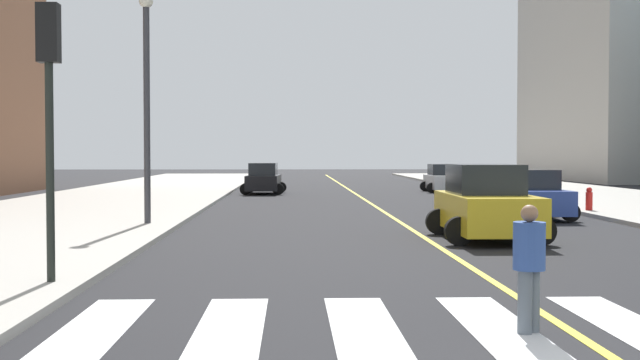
# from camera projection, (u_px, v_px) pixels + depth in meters

# --- Properties ---
(sidewalk_kerb_west) EXTENTS (10.00, 120.00, 0.15)m
(sidewalk_kerb_west) POSITION_uv_depth(u_px,v_px,m) (34.00, 222.00, 26.60)
(sidewalk_kerb_west) COLOR #B2ADA3
(sidewalk_kerb_west) RESTS_ON ground
(crosswalk_paint) EXTENTS (13.50, 4.00, 0.01)m
(crosswalk_paint) POSITION_uv_depth(u_px,v_px,m) (559.00, 323.00, 11.04)
(crosswalk_paint) COLOR silver
(crosswalk_paint) RESTS_ON ground
(lane_divider_paint) EXTENTS (0.16, 80.00, 0.01)m
(lane_divider_paint) POSITION_uv_depth(u_px,v_px,m) (355.00, 193.00, 47.00)
(lane_divider_paint) COLOR yellow
(lane_divider_paint) RESTS_ON ground
(car_yellow_nearest) EXTENTS (2.85, 4.57, 2.04)m
(car_yellow_nearest) POSITION_uv_depth(u_px,v_px,m) (486.00, 204.00, 21.83)
(car_yellow_nearest) COLOR gold
(car_yellow_nearest) RESTS_ON ground
(car_blue_second) EXTENTS (2.46, 3.94, 1.76)m
(car_blue_second) POSITION_uv_depth(u_px,v_px,m) (533.00, 196.00, 28.68)
(car_blue_second) COLOR #2D479E
(car_blue_second) RESTS_ON ground
(car_black_third) EXTENTS (2.62, 4.07, 1.78)m
(car_black_third) POSITION_uv_depth(u_px,v_px,m) (264.00, 179.00, 46.26)
(car_black_third) COLOR black
(car_black_third) RESTS_ON ground
(car_white_fourth) EXTENTS (2.37, 3.79, 1.69)m
(car_white_fourth) POSITION_uv_depth(u_px,v_px,m) (442.00, 179.00, 48.48)
(car_white_fourth) COLOR silver
(car_white_fourth) RESTS_ON ground
(traffic_light_far_corner) EXTENTS (0.36, 0.41, 4.73)m
(traffic_light_far_corner) POSITION_uv_depth(u_px,v_px,m) (49.00, 87.00, 13.65)
(traffic_light_far_corner) COLOR black
(traffic_light_far_corner) RESTS_ON sidewalk_kerb_west
(pedestrian_crossing) EXTENTS (0.42, 0.42, 1.68)m
(pedestrian_crossing) POSITION_uv_depth(u_px,v_px,m) (529.00, 263.00, 10.43)
(pedestrian_crossing) COLOR slate
(pedestrian_crossing) RESTS_ON ground
(fire_hydrant) EXTENTS (0.26, 0.26, 0.89)m
(fire_hydrant) POSITION_uv_depth(u_px,v_px,m) (589.00, 199.00, 30.92)
(fire_hydrant) COLOR red
(fire_hydrant) RESTS_ON sidewalk_kerb_east
(street_lamp) EXTENTS (0.44, 0.44, 7.15)m
(street_lamp) POSITION_uv_depth(u_px,v_px,m) (147.00, 88.00, 25.10)
(street_lamp) COLOR #38383D
(street_lamp) RESTS_ON sidewalk_kerb_west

